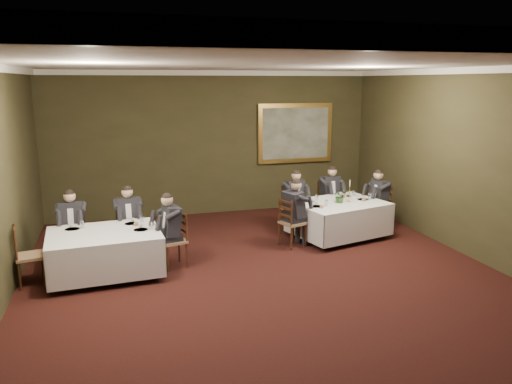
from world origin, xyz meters
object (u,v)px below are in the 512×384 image
diner_sec_backright (129,229)px  centerpiece (340,196)px  diner_sec_endright (173,239)px  chair_sec_backright (129,240)px  diner_main_endright (380,207)px  chair_sec_endright (174,251)px  chair_main_backright (329,211)px  chair_sec_endleft (30,268)px  candlestick (349,193)px  diner_sec_backleft (73,234)px  chair_main_backleft (293,217)px  diner_main_backright (329,202)px  diner_main_endleft (293,221)px  table_main (338,217)px  table_second (105,250)px  chair_main_endright (380,217)px  chair_sec_backleft (74,246)px  diner_main_backleft (293,207)px  painting (295,133)px  chair_main_endleft (292,232)px

diner_sec_backright → centerpiece: diner_sec_backright is taller
diner_sec_endright → centerpiece: 3.67m
chair_sec_backright → diner_main_endright: bearing=177.8°
diner_sec_backright → chair_sec_endright: (0.74, -0.89, -0.23)m
chair_main_backright → diner_sec_backright: bearing=1.3°
diner_sec_endright → chair_main_backright: bearing=-77.4°
chair_sec_endleft → candlestick: 6.24m
candlestick → diner_sec_backleft: bearing=179.4°
chair_main_backleft → diner_main_backright: (0.98, 0.23, 0.23)m
diner_main_endleft → candlestick: diner_main_endleft is taller
table_main → diner_main_endleft: bearing=-166.0°
diner_sec_endright → chair_sec_endleft: bearing=80.8°
diner_main_endleft → diner_main_backright: bearing=114.0°
centerpiece → table_second: bearing=-170.1°
diner_main_backright → table_main: bearing=65.8°
table_main → table_second: (-4.73, -0.86, -0.00)m
chair_main_backright → diner_sec_backright: (-4.55, -0.94, 0.23)m
table_main → centerpiece: 0.47m
diner_main_endleft → diner_main_endright: bearing=84.5°
chair_main_backleft → chair_sec_endright: same height
diner_main_endleft → diner_sec_backright: size_ratio=1.00×
chair_main_backleft → chair_main_endright: 1.94m
table_main → chair_main_backleft: bearing=131.6°
diner_main_backright → chair_sec_backleft: bearing=-0.3°
diner_sec_endright → diner_sec_backleft: bearing=51.3°
diner_main_endright → diner_main_backleft: bearing=68.2°
chair_main_endright → painting: painting is taller
diner_sec_endright → diner_main_backright: bearing=-77.6°
diner_sec_backleft → chair_sec_backright: (0.99, 0.08, -0.23)m
table_second → chair_main_endright: bearing=11.0°
diner_main_backleft → chair_sec_backright: (-3.58, -0.67, -0.23)m
chair_main_backright → diner_main_backright: (0.00, -0.01, 0.23)m
chair_sec_backright → diner_sec_backleft: bearing=0.7°
chair_main_endleft → diner_main_endleft: 0.23m
diner_main_endleft → diner_sec_endright: size_ratio=1.00×
chair_main_backleft → diner_main_endright: bearing=149.9°
diner_main_endleft → diner_sec_backright: bearing=-116.7°
diner_sec_backright → diner_main_endleft: bearing=169.0°
diner_main_endright → centerpiece: size_ratio=4.44×
chair_main_backleft → diner_main_backright: size_ratio=0.74×
centerpiece → painting: painting is taller
diner_sec_endright → candlestick: 3.90m
chair_main_endleft → diner_sec_endright: (-2.43, -0.49, 0.23)m
centerpiece → diner_main_backright: bearing=76.5°
diner_sec_endright → candlestick: size_ratio=2.81×
chair_main_backleft → diner_main_endleft: size_ratio=0.74×
table_main → chair_main_endleft: bearing=-165.9°
table_second → centerpiece: centerpiece is taller
diner_main_backleft → diner_sec_endright: bearing=14.7°
chair_main_backleft → centerpiece: 1.28m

